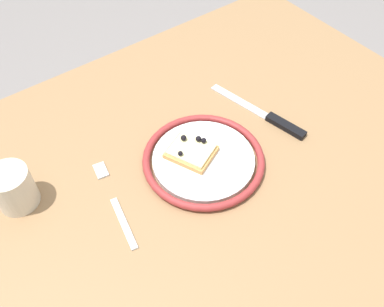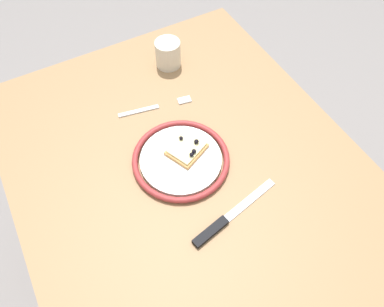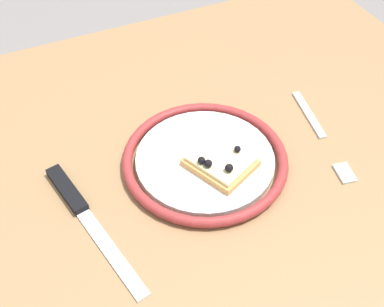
{
  "view_description": "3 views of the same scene",
  "coord_description": "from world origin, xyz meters",
  "px_view_note": "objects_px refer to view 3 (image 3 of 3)",
  "views": [
    {
      "loc": [
        -0.36,
        -0.4,
        1.39
      ],
      "look_at": [
        -0.05,
        0.01,
        0.78
      ],
      "focal_mm": 38.64,
      "sensor_mm": 36.0,
      "label": 1
    },
    {
      "loc": [
        0.4,
        -0.22,
        1.51
      ],
      "look_at": [
        -0.03,
        0.02,
        0.78
      ],
      "focal_mm": 34.22,
      "sensor_mm": 36.0,
      "label": 2
    },
    {
      "loc": [
        0.18,
        0.42,
        1.29
      ],
      "look_at": [
        -0.02,
        -0.01,
        0.79
      ],
      "focal_mm": 46.05,
      "sensor_mm": 36.0,
      "label": 3
    }
  ],
  "objects_px": {
    "pizza_slice_near": "(220,162)",
    "dining_table": "(184,218)",
    "plate": "(205,159)",
    "fork": "(321,135)",
    "knife": "(78,205)"
  },
  "relations": [
    {
      "from": "pizza_slice_near",
      "to": "knife",
      "type": "height_order",
      "value": "pizza_slice_near"
    },
    {
      "from": "plate",
      "to": "knife",
      "type": "distance_m",
      "value": 0.19
    },
    {
      "from": "dining_table",
      "to": "plate",
      "type": "bearing_deg",
      "value": -168.31
    },
    {
      "from": "pizza_slice_near",
      "to": "dining_table",
      "type": "bearing_deg",
      "value": -16.72
    },
    {
      "from": "knife",
      "to": "pizza_slice_near",
      "type": "bearing_deg",
      "value": 173.98
    },
    {
      "from": "pizza_slice_near",
      "to": "fork",
      "type": "bearing_deg",
      "value": -179.44
    },
    {
      "from": "plate",
      "to": "pizza_slice_near",
      "type": "height_order",
      "value": "pizza_slice_near"
    },
    {
      "from": "dining_table",
      "to": "knife",
      "type": "bearing_deg",
      "value": -2.23
    },
    {
      "from": "plate",
      "to": "pizza_slice_near",
      "type": "xyz_separation_m",
      "value": [
        -0.01,
        0.02,
        0.01
      ]
    },
    {
      "from": "dining_table",
      "to": "pizza_slice_near",
      "type": "height_order",
      "value": "pizza_slice_near"
    },
    {
      "from": "plate",
      "to": "fork",
      "type": "height_order",
      "value": "plate"
    },
    {
      "from": "plate",
      "to": "fork",
      "type": "relative_size",
      "value": 1.18
    },
    {
      "from": "dining_table",
      "to": "plate",
      "type": "xyz_separation_m",
      "value": [
        -0.04,
        -0.01,
        0.11
      ]
    },
    {
      "from": "pizza_slice_near",
      "to": "plate",
      "type": "bearing_deg",
      "value": -62.07
    },
    {
      "from": "plate",
      "to": "knife",
      "type": "relative_size",
      "value": 0.99
    }
  ]
}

